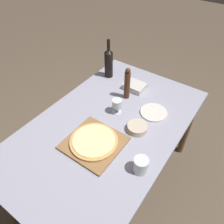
{
  "coord_description": "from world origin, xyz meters",
  "views": [
    {
      "loc": [
        0.65,
        -0.86,
        1.91
      ],
      "look_at": [
        -0.01,
        0.08,
        0.83
      ],
      "focal_mm": 35.0,
      "sensor_mm": 36.0,
      "label": 1
    }
  ],
  "objects_px": {
    "wine_glass": "(117,104)",
    "small_bowl": "(137,128)",
    "pizza": "(94,141)",
    "wine_bottle": "(109,62)",
    "pepper_mill": "(127,84)"
  },
  "relations": [
    {
      "from": "pizza",
      "to": "wine_glass",
      "type": "relative_size",
      "value": 2.67
    },
    {
      "from": "pizza",
      "to": "wine_bottle",
      "type": "relative_size",
      "value": 0.9
    },
    {
      "from": "pepper_mill",
      "to": "wine_glass",
      "type": "height_order",
      "value": "pepper_mill"
    },
    {
      "from": "wine_glass",
      "to": "small_bowl",
      "type": "distance_m",
      "value": 0.24
    },
    {
      "from": "wine_glass",
      "to": "pizza",
      "type": "bearing_deg",
      "value": -81.59
    },
    {
      "from": "pizza",
      "to": "pepper_mill",
      "type": "distance_m",
      "value": 0.55
    },
    {
      "from": "wine_bottle",
      "to": "wine_glass",
      "type": "bearing_deg",
      "value": -47.17
    },
    {
      "from": "pizza",
      "to": "wine_glass",
      "type": "bearing_deg",
      "value": 98.41
    },
    {
      "from": "wine_bottle",
      "to": "pepper_mill",
      "type": "relative_size",
      "value": 1.29
    },
    {
      "from": "wine_bottle",
      "to": "wine_glass",
      "type": "xyz_separation_m",
      "value": [
        0.33,
        -0.36,
        -0.06
      ]
    },
    {
      "from": "pizza",
      "to": "wine_glass",
      "type": "xyz_separation_m",
      "value": [
        -0.05,
        0.34,
        0.05
      ]
    },
    {
      "from": "pizza",
      "to": "pepper_mill",
      "type": "xyz_separation_m",
      "value": [
        -0.09,
        0.53,
        0.1
      ]
    },
    {
      "from": "wine_bottle",
      "to": "wine_glass",
      "type": "height_order",
      "value": "wine_bottle"
    },
    {
      "from": "wine_bottle",
      "to": "wine_glass",
      "type": "relative_size",
      "value": 2.97
    },
    {
      "from": "pizza",
      "to": "wine_glass",
      "type": "distance_m",
      "value": 0.35
    }
  ]
}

